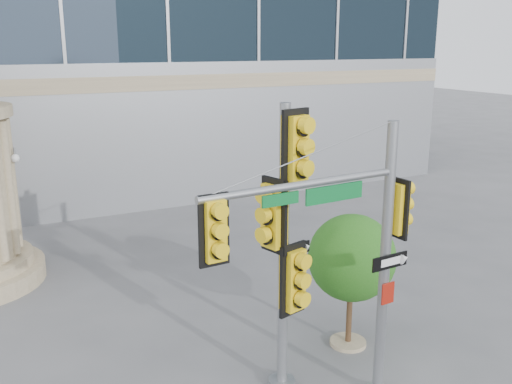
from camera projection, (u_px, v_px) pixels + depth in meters
name	position (u px, v px, depth m)	size (l,w,h in m)	color
main_signal_pole	(345.00, 242.00, 9.97)	(4.23, 0.69, 5.44)	slate
secondary_signal_pole	(286.00, 231.00, 10.62)	(1.06, 0.76, 5.72)	slate
street_tree	(353.00, 261.00, 12.69)	(2.00, 1.95, 3.12)	gray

